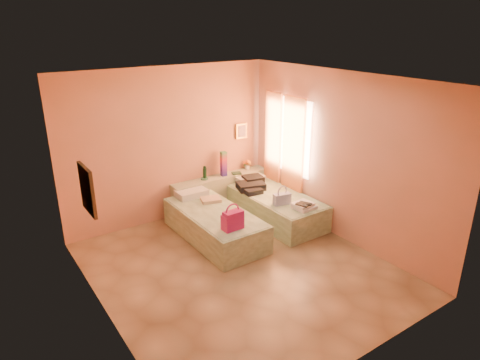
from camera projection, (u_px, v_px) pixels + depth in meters
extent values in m
plane|color=tan|center=(240.00, 269.00, 6.45)|extent=(4.50, 4.50, 0.00)
cube|color=tan|center=(170.00, 145.00, 7.69)|extent=(4.00, 0.02, 2.80)
cube|color=tan|center=(97.00, 217.00, 4.90)|extent=(0.02, 4.50, 2.80)
cube|color=tan|center=(340.00, 157.00, 7.02)|extent=(0.02, 4.50, 2.80)
cube|color=white|center=(240.00, 80.00, 5.46)|extent=(4.00, 4.50, 0.02)
cube|color=beige|center=(290.00, 136.00, 7.94)|extent=(0.02, 1.10, 1.40)
cube|color=#FF863C|center=(293.00, 156.00, 7.92)|extent=(0.05, 0.55, 2.20)
cube|color=#FF863C|center=(273.00, 148.00, 8.39)|extent=(0.05, 0.45, 2.20)
cube|color=#322516|center=(87.00, 190.00, 5.15)|extent=(0.04, 0.50, 0.60)
cube|color=gold|center=(241.00, 131.00, 8.47)|extent=(0.25, 0.04, 0.30)
cube|color=#A0A98A|center=(221.00, 192.00, 8.47)|extent=(2.05, 0.30, 0.65)
cube|color=beige|center=(215.00, 225.00, 7.28)|extent=(0.91, 2.00, 0.50)
cube|color=beige|center=(275.00, 207.00, 7.97)|extent=(0.91, 2.00, 0.50)
cylinder|color=#143723|center=(205.00, 173.00, 8.15)|extent=(0.08, 0.08, 0.25)
cube|color=#A81461|center=(223.00, 164.00, 8.31)|extent=(0.12, 0.12, 0.49)
cylinder|color=#488568|center=(204.00, 179.00, 8.17)|extent=(0.17, 0.17, 0.03)
cube|color=#22402D|center=(237.00, 173.00, 8.48)|extent=(0.21, 0.19, 0.03)
cube|color=silver|center=(247.00, 164.00, 8.71)|extent=(0.22, 0.22, 0.24)
cube|color=#A81461|center=(232.00, 220.00, 6.54)|extent=(0.33, 0.19, 0.30)
cube|color=tan|center=(211.00, 200.00, 7.58)|extent=(0.40, 0.35, 0.06)
cube|color=black|center=(253.00, 184.00, 8.13)|extent=(0.67, 0.67, 0.16)
cube|color=#4755AB|center=(282.00, 199.00, 7.43)|extent=(0.32, 0.18, 0.20)
cube|color=white|center=(304.00, 206.00, 7.28)|extent=(0.37, 0.32, 0.10)
cube|color=black|center=(304.00, 204.00, 7.19)|extent=(0.23, 0.26, 0.02)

